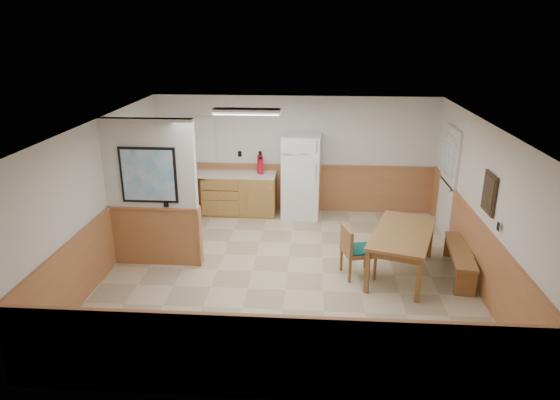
# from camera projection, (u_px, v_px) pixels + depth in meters

# --- Properties ---
(ground) EXTENTS (6.00, 6.00, 0.00)m
(ground) POSITION_uv_depth(u_px,v_px,m) (287.00, 272.00, 8.28)
(ground) COLOR tan
(ground) RESTS_ON ground
(ceiling) EXTENTS (6.00, 6.00, 0.02)m
(ceiling) POSITION_uv_depth(u_px,v_px,m) (288.00, 122.00, 7.45)
(ceiling) COLOR white
(ceiling) RESTS_ON back_wall
(back_wall) EXTENTS (6.00, 0.02, 2.50)m
(back_wall) POSITION_uv_depth(u_px,v_px,m) (295.00, 155.00, 10.69)
(back_wall) COLOR silver
(back_wall) RESTS_ON ground
(right_wall) EXTENTS (0.02, 6.00, 2.50)m
(right_wall) POSITION_uv_depth(u_px,v_px,m) (482.00, 206.00, 7.67)
(right_wall) COLOR silver
(right_wall) RESTS_ON ground
(left_wall) EXTENTS (0.02, 6.00, 2.50)m
(left_wall) POSITION_uv_depth(u_px,v_px,m) (103.00, 197.00, 8.06)
(left_wall) COLOR silver
(left_wall) RESTS_ON ground
(wainscot_back) EXTENTS (6.00, 0.04, 1.00)m
(wainscot_back) POSITION_uv_depth(u_px,v_px,m) (295.00, 188.00, 10.92)
(wainscot_back) COLOR #A56E42
(wainscot_back) RESTS_ON ground
(wainscot_right) EXTENTS (0.04, 6.00, 1.00)m
(wainscot_right) POSITION_uv_depth(u_px,v_px,m) (475.00, 250.00, 7.92)
(wainscot_right) COLOR #A56E42
(wainscot_right) RESTS_ON ground
(wainscot_left) EXTENTS (0.04, 6.00, 1.00)m
(wainscot_left) POSITION_uv_depth(u_px,v_px,m) (109.00, 239.00, 8.31)
(wainscot_left) COLOR #A56E42
(wainscot_left) RESTS_ON ground
(partition_wall) EXTENTS (1.50, 0.20, 2.50)m
(partition_wall) POSITION_uv_depth(u_px,v_px,m) (152.00, 195.00, 8.20)
(partition_wall) COLOR silver
(partition_wall) RESTS_ON ground
(kitchen_counter) EXTENTS (2.20, 0.61, 1.00)m
(kitchen_counter) POSITION_uv_depth(u_px,v_px,m) (238.00, 193.00, 10.73)
(kitchen_counter) COLOR olive
(kitchen_counter) RESTS_ON ground
(exterior_door) EXTENTS (0.07, 1.02, 2.15)m
(exterior_door) POSITION_uv_depth(u_px,v_px,m) (448.00, 181.00, 9.53)
(exterior_door) COLOR silver
(exterior_door) RESTS_ON ground
(kitchen_window) EXTENTS (0.80, 0.04, 1.00)m
(kitchen_window) POSITION_uv_depth(u_px,v_px,m) (198.00, 140.00, 10.71)
(kitchen_window) COLOR silver
(kitchen_window) RESTS_ON back_wall
(wall_painting) EXTENTS (0.04, 0.50, 0.60)m
(wall_painting) POSITION_uv_depth(u_px,v_px,m) (489.00, 193.00, 7.29)
(wall_painting) COLOR #352415
(wall_painting) RESTS_ON right_wall
(fluorescent_fixture) EXTENTS (1.20, 0.30, 0.09)m
(fluorescent_fixture) POSITION_uv_depth(u_px,v_px,m) (247.00, 111.00, 8.75)
(fluorescent_fixture) COLOR silver
(fluorescent_fixture) RESTS_ON ceiling
(refrigerator) EXTENTS (0.82, 0.74, 1.76)m
(refrigerator) POSITION_uv_depth(u_px,v_px,m) (301.00, 176.00, 10.46)
(refrigerator) COLOR white
(refrigerator) RESTS_ON ground
(dining_table) EXTENTS (1.37, 1.94, 0.75)m
(dining_table) POSITION_uv_depth(u_px,v_px,m) (403.00, 237.00, 8.02)
(dining_table) COLOR brown
(dining_table) RESTS_ON ground
(dining_bench) EXTENTS (0.50, 1.52, 0.45)m
(dining_bench) POSITION_uv_depth(u_px,v_px,m) (460.00, 256.00, 8.09)
(dining_bench) COLOR brown
(dining_bench) RESTS_ON ground
(dining_chair) EXTENTS (0.77, 0.62, 0.85)m
(dining_chair) POSITION_uv_depth(u_px,v_px,m) (353.00, 248.00, 8.01)
(dining_chair) COLOR brown
(dining_chair) RESTS_ON ground
(fire_extinguisher) EXTENTS (0.14, 0.14, 0.49)m
(fire_extinguisher) POSITION_uv_depth(u_px,v_px,m) (260.00, 164.00, 10.49)
(fire_extinguisher) COLOR red
(fire_extinguisher) RESTS_ON kitchen_counter
(soap_bottle) EXTENTS (0.08, 0.08, 0.21)m
(soap_bottle) POSITION_uv_depth(u_px,v_px,m) (184.00, 168.00, 10.58)
(soap_bottle) COLOR #178138
(soap_bottle) RESTS_ON kitchen_counter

